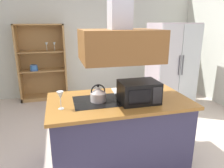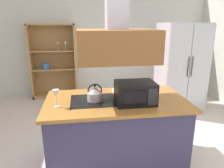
# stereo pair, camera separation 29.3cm
# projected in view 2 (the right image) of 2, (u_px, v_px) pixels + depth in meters

# --- Properties ---
(ground_plane) EXTENTS (7.80, 7.80, 0.00)m
(ground_plane) POSITION_uv_depth(u_px,v_px,m) (108.00, 158.00, 2.94)
(ground_plane) COLOR beige
(wall_back) EXTENTS (6.00, 0.12, 2.70)m
(wall_back) POSITION_uv_depth(u_px,v_px,m) (93.00, 42.00, 5.40)
(wall_back) COLOR silver
(wall_back) RESTS_ON ground
(kitchen_island) EXTENTS (1.76, 0.97, 0.90)m
(kitchen_island) POSITION_uv_depth(u_px,v_px,m) (116.00, 131.00, 2.75)
(kitchen_island) COLOR #363454
(kitchen_island) RESTS_ON ground
(range_hood) EXTENTS (0.90, 0.70, 1.31)m
(range_hood) POSITION_uv_depth(u_px,v_px,m) (116.00, 34.00, 2.40)
(range_hood) COLOR brown
(refrigerator) EXTENTS (0.90, 0.77, 1.82)m
(refrigerator) POSITION_uv_depth(u_px,v_px,m) (181.00, 67.00, 4.44)
(refrigerator) COLOR #C1B1B8
(refrigerator) RESTS_ON ground
(dish_cabinet) EXTENTS (1.10, 0.40, 1.80)m
(dish_cabinet) POSITION_uv_depth(u_px,v_px,m) (54.00, 66.00, 5.22)
(dish_cabinet) COLOR #A77D47
(dish_cabinet) RESTS_ON ground
(kettle) EXTENTS (0.19, 0.19, 0.21)m
(kettle) POSITION_uv_depth(u_px,v_px,m) (95.00, 94.00, 2.56)
(kettle) COLOR beige
(kettle) RESTS_ON kitchen_island
(cutting_board) EXTENTS (0.35, 0.26, 0.02)m
(cutting_board) POSITION_uv_depth(u_px,v_px,m) (125.00, 91.00, 2.93)
(cutting_board) COLOR white
(cutting_board) RESTS_ON kitchen_island
(microwave) EXTENTS (0.46, 0.35, 0.26)m
(microwave) POSITION_uv_depth(u_px,v_px,m) (135.00, 93.00, 2.48)
(microwave) COLOR black
(microwave) RESTS_ON kitchen_island
(wine_glass_on_counter) EXTENTS (0.08, 0.08, 0.21)m
(wine_glass_on_counter) POSITION_uv_depth(u_px,v_px,m) (56.00, 94.00, 2.36)
(wine_glass_on_counter) COLOR silver
(wine_glass_on_counter) RESTS_ON kitchen_island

